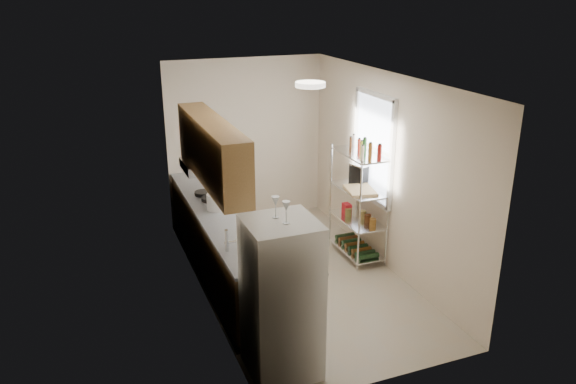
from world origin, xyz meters
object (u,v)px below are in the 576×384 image
(rice_cooker, at_px, (217,202))
(refrigerator, at_px, (281,299))
(frying_pan_large, at_px, (211,199))
(cutting_board, at_px, (360,190))
(espresso_machine, at_px, (359,174))

(rice_cooker, bearing_deg, refrigerator, -88.64)
(rice_cooker, xyz_separation_m, frying_pan_large, (0.01, 0.34, -0.08))
(frying_pan_large, bearing_deg, rice_cooker, -108.50)
(cutting_board, bearing_deg, refrigerator, -134.54)
(frying_pan_large, height_order, espresso_machine, espresso_machine)
(refrigerator, relative_size, rice_cooker, 6.26)
(rice_cooker, distance_m, espresso_machine, 2.03)
(frying_pan_large, bearing_deg, espresso_machine, -26.88)
(espresso_machine, bearing_deg, cutting_board, -131.75)
(frying_pan_large, height_order, cutting_board, cutting_board)
(refrigerator, distance_m, frying_pan_large, 2.55)
(rice_cooker, height_order, espresso_machine, espresso_machine)
(refrigerator, bearing_deg, rice_cooker, 91.36)
(refrigerator, bearing_deg, cutting_board, 45.46)
(cutting_board, relative_size, espresso_machine, 1.71)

